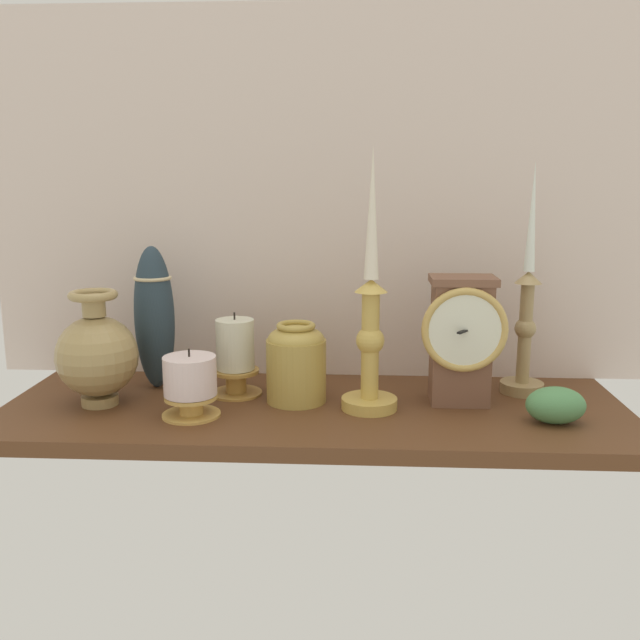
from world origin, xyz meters
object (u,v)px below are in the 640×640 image
Objects in this scene: mantel_clock at (461,338)px; candlestick_tall_center at (526,322)px; candlestick_tall_left at (370,329)px; pillar_candle_front at (190,384)px; brass_vase_jar at (296,361)px; tall_ceramic_vase at (154,317)px; pillar_candle_near_clock at (235,356)px; brass_vase_bulbous at (97,354)px.

candlestick_tall_center is (11.55, 6.53, 1.43)cm from mantel_clock.
candlestick_tall_left is 1.06× the size of candlestick_tall_center.
candlestick_tall_center is at bearing 15.44° from pillar_candle_front.
candlestick_tall_left reaches higher than brass_vase_jar.
pillar_candle_front is 18.65cm from tall_ceramic_vase.
mantel_clock is 0.84× the size of tall_ceramic_vase.
brass_vase_bulbous is at bearing -162.52° from pillar_candle_near_clock.
mantel_clock is 51.71cm from tall_ceramic_vase.
candlestick_tall_left is at bearing -14.43° from tall_ceramic_vase.
tall_ceramic_vase is at bearing 56.21° from brass_vase_bulbous.
candlestick_tall_center is 2.94× the size of brass_vase_jar.
mantel_clock is 1.47× the size of pillar_candle_near_clock.
brass_vase_bulbous is at bearing 164.39° from pillar_candle_front.
tall_ceramic_vase is at bearing 165.81° from brass_vase_jar.
brass_vase_jar reaches higher than pillar_candle_front.
brass_vase_bulbous is 0.75× the size of tall_ceramic_vase.
brass_vase_bulbous is 1.32× the size of pillar_candle_near_clock.
candlestick_tall_center is at bearing 8.43° from brass_vase_bulbous.
candlestick_tall_left is 13.75cm from brass_vase_jar.
pillar_candle_near_clock is at bearing 65.59° from pillar_candle_front.
candlestick_tall_center is 48.91cm from pillar_candle_near_clock.
pillar_candle_front is at bearing -56.68° from tall_ceramic_vase.
brass_vase_bulbous reaches higher than pillar_candle_near_clock.
brass_vase_jar is at bearing -179.50° from mantel_clock.
candlestick_tall_center is at bearing 29.51° from mantel_clock.
pillar_candle_near_clock is at bearing 17.48° from brass_vase_bulbous.
pillar_candle_front is 12.28cm from pillar_candle_near_clock.
candlestick_tall_center reaches higher than brass_vase_bulbous.
brass_vase_jar is 0.53× the size of tall_ceramic_vase.
candlestick_tall_left is 1.65× the size of tall_ceramic_vase.
candlestick_tall_left reaches higher than candlestick_tall_center.
mantel_clock is 1.95× the size of pillar_candle_front.
mantel_clock is 13.34cm from candlestick_tall_center.
brass_vase_bulbous is at bearing -173.60° from brass_vase_jar.
candlestick_tall_center is 1.56× the size of tall_ceramic_vase.
pillar_candle_near_clock is at bearing 164.38° from candlestick_tall_left.
candlestick_tall_left reaches higher than mantel_clock.
candlestick_tall_left is 43.62cm from brass_vase_bulbous.
brass_vase_jar is at bearing 6.40° from brass_vase_bulbous.
brass_vase_bulbous is 31.74cm from brass_vase_jar.
brass_vase_jar is 17.54cm from pillar_candle_front.
tall_ceramic_vase is (-9.40, 14.31, 7.40)cm from pillar_candle_front.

